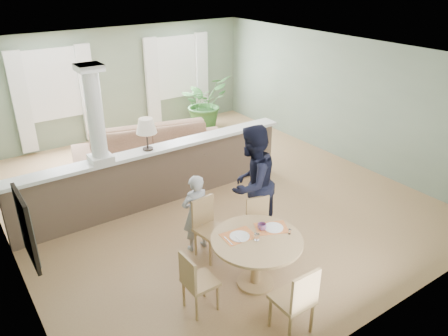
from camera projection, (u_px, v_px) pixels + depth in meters
ground at (206, 193)px, 8.50m from camera, size 8.00×8.00×0.00m
room_shell at (185, 96)px, 8.18m from camera, size 7.02×8.02×2.71m
pony_wall at (153, 169)px, 7.84m from camera, size 5.32×0.38×2.70m
sofa at (154, 153)px, 9.10m from camera, size 3.44×2.00×0.94m
houseplant at (204, 103)px, 11.57m from camera, size 1.50×1.37×1.42m
dining_table at (257, 248)px, 5.87m from camera, size 1.24×1.24×0.84m
chair_far_boy at (208, 225)px, 6.54m from camera, size 0.47×0.47×0.93m
chair_far_man at (260, 223)px, 6.64m from camera, size 0.47×0.47×0.88m
chair_near at (297, 299)px, 5.08m from camera, size 0.44×0.44×0.96m
chair_side at (196, 280)px, 5.45m from camera, size 0.40×0.40×0.87m
child_person at (196, 213)px, 6.61m from camera, size 0.46×0.30×1.26m
man_person at (252, 184)px, 6.78m from camera, size 1.13×1.01×1.91m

